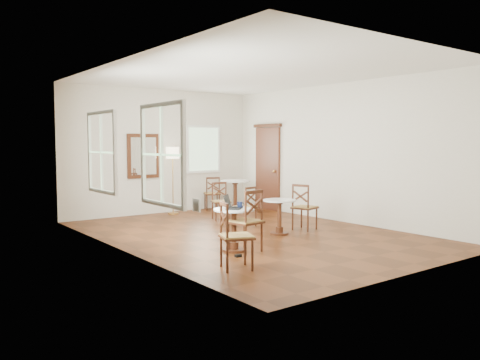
% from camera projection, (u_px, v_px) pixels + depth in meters
% --- Properties ---
extents(ground, '(7.00, 7.00, 0.00)m').
position_uv_depth(ground, '(250.00, 234.00, 9.23)').
color(ground, '#50250D').
rests_on(ground, ground).
extents(room_shell, '(5.02, 7.02, 3.01)m').
position_uv_depth(room_shell, '(238.00, 133.00, 9.27)').
color(room_shell, silver).
rests_on(room_shell, ground).
extents(cafe_table_near, '(0.64, 0.64, 0.68)m').
position_uv_depth(cafe_table_near, '(234.00, 225.00, 7.73)').
color(cafe_table_near, '#452111').
rests_on(cafe_table_near, ground).
extents(cafe_table_mid, '(0.62, 0.62, 0.65)m').
position_uv_depth(cafe_table_mid, '(279.00, 213.00, 9.17)').
color(cafe_table_mid, '#452111').
rests_on(cafe_table_mid, ground).
extents(cafe_table_back, '(0.74, 0.74, 0.78)m').
position_uv_depth(cafe_table_back, '(235.00, 192.00, 12.21)').
color(cafe_table_back, '#452111').
rests_on(cafe_table_back, ground).
extents(chair_near_a, '(0.52, 0.52, 0.98)m').
position_uv_depth(chair_near_a, '(246.00, 221.00, 7.66)').
color(chair_near_a, '#452111').
rests_on(chair_near_a, ground).
extents(chair_near_b, '(0.55, 0.55, 0.92)m').
position_uv_depth(chair_near_b, '(235.00, 236.00, 6.62)').
color(chair_near_b, '#452111').
rests_on(chair_near_b, ground).
extents(chair_mid_a, '(0.44, 0.44, 0.82)m').
position_uv_depth(chair_mid_a, '(246.00, 207.00, 10.03)').
color(chair_mid_a, '#452111').
rests_on(chair_mid_a, ground).
extents(chair_mid_b, '(0.52, 0.52, 0.91)m').
position_uv_depth(chair_mid_b, '(304.00, 207.00, 9.62)').
color(chair_mid_b, '#452111').
rests_on(chair_mid_b, ground).
extents(chair_back_a, '(0.52, 0.52, 0.85)m').
position_uv_depth(chair_back_a, '(212.00, 193.00, 12.54)').
color(chair_back_a, '#452111').
rests_on(chair_back_a, ground).
extents(chair_back_b, '(0.49, 0.49, 0.83)m').
position_uv_depth(chair_back_b, '(221.00, 201.00, 10.93)').
color(chair_back_b, '#452111').
rests_on(chair_back_b, ground).
extents(floor_lamp, '(0.31, 0.31, 1.61)m').
position_uv_depth(floor_lamp, '(173.00, 157.00, 11.71)').
color(floor_lamp, '#BF8C3F').
rests_on(floor_lamp, ground).
extents(laptop, '(0.40, 0.39, 0.22)m').
position_uv_depth(laptop, '(231.00, 205.00, 7.71)').
color(laptop, black).
rests_on(laptop, cafe_table_near).
extents(mouse, '(0.12, 0.09, 0.04)m').
position_uv_depth(mouse, '(235.00, 207.00, 7.70)').
color(mouse, black).
rests_on(mouse, cafe_table_near).
extents(navy_mug, '(0.13, 0.09, 0.10)m').
position_uv_depth(navy_mug, '(240.00, 205.00, 7.78)').
color(navy_mug, '#0F1733').
rests_on(navy_mug, cafe_table_near).
extents(water_glass, '(0.06, 0.06, 0.10)m').
position_uv_depth(water_glass, '(228.00, 206.00, 7.61)').
color(water_glass, white).
rests_on(water_glass, cafe_table_near).
extents(power_adapter, '(0.10, 0.06, 0.04)m').
position_uv_depth(power_adapter, '(238.00, 256.00, 7.35)').
color(power_adapter, black).
rests_on(power_adapter, ground).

